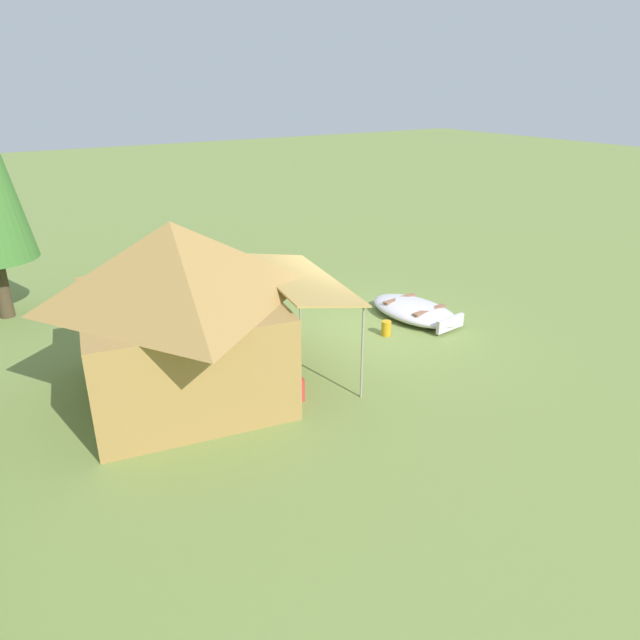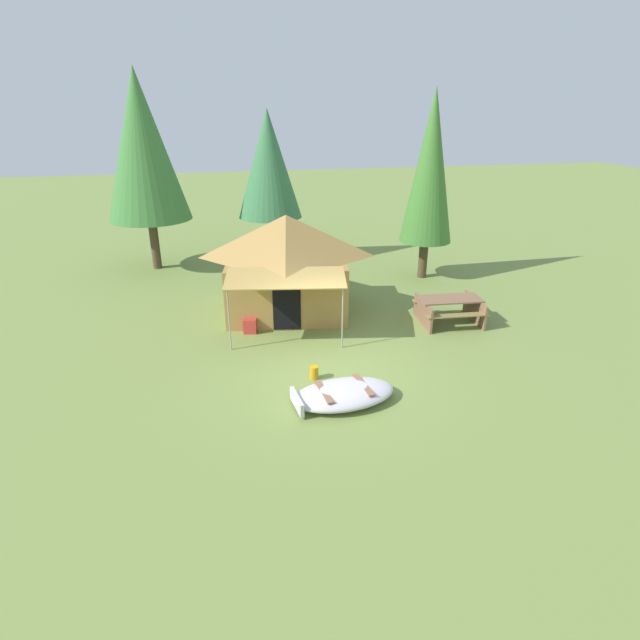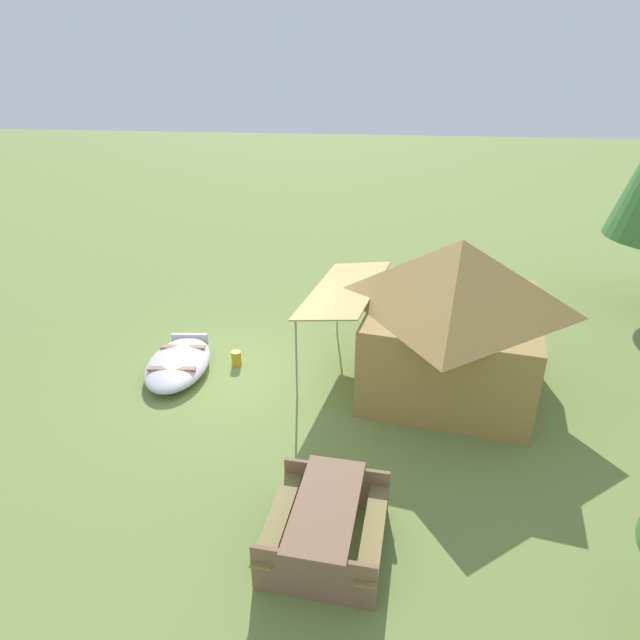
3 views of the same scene
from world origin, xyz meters
The scene contains 9 objects.
ground_plane centered at (0.00, 0.00, 0.00)m, with size 80.00×80.00×0.00m, color olive.
beached_rowboat centered at (0.07, -1.49, 0.19)m, with size 2.34×1.47×0.37m.
canvas_cabin_tent centered at (-0.25, 3.90, 1.51)m, with size 4.15×4.86×2.92m.
picnic_table centered at (4.11, 2.02, 0.47)m, with size 1.85×1.61×0.75m.
cooler_box centered at (-1.49, 2.65, 0.20)m, with size 0.57×0.35×0.40m, color #C03630.
fuel_can centered at (-0.32, -0.39, 0.16)m, with size 0.20×0.20×0.32m, color gold.
pine_tree_back_left centered at (5.02, 6.15, 3.83)m, with size 1.80×1.80×6.37m.
pine_tree_back_right centered at (-4.47, 9.34, 4.45)m, with size 2.98×2.98×7.04m.
pine_tree_far_center centered at (-0.04, 9.39, 3.73)m, with size 2.43×2.43×5.72m.
Camera 2 is at (-2.35, -10.43, 5.78)m, focal length 28.66 mm.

